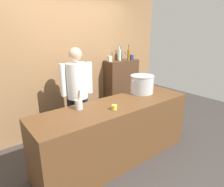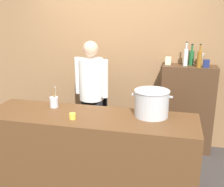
% 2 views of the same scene
% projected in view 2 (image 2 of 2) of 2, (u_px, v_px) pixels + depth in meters
% --- Properties ---
extents(ground_plane, '(8.00, 8.00, 0.00)m').
position_uv_depth(ground_plane, '(91.00, 183.00, 3.37)').
color(ground_plane, '#383330').
extents(brick_back_panel, '(4.40, 0.10, 3.00)m').
position_uv_depth(brick_back_panel, '(116.00, 47.00, 4.24)').
color(brick_back_panel, olive).
rests_on(brick_back_panel, ground_plane).
extents(prep_counter, '(2.45, 0.70, 0.90)m').
position_uv_depth(prep_counter, '(90.00, 151.00, 3.24)').
color(prep_counter, brown).
rests_on(prep_counter, ground_plane).
extents(bar_cabinet, '(0.76, 0.32, 1.30)m').
position_uv_depth(bar_cabinet, '(186.00, 109.00, 4.04)').
color(bar_cabinet, '#472D1C').
rests_on(bar_cabinet, ground_plane).
extents(chef, '(0.52, 0.39, 1.66)m').
position_uv_depth(chef, '(92.00, 91.00, 3.85)').
color(chef, black).
rests_on(chef, ground_plane).
extents(stockpot_large, '(0.45, 0.40, 0.30)m').
position_uv_depth(stockpot_large, '(152.00, 103.00, 3.06)').
color(stockpot_large, '#B7BABF').
rests_on(stockpot_large, prep_counter).
extents(utensil_crock, '(0.10, 0.10, 0.26)m').
position_uv_depth(utensil_crock, '(54.00, 102.00, 3.36)').
color(utensil_crock, '#B7BABF').
rests_on(utensil_crock, prep_counter).
extents(butter_jar, '(0.07, 0.07, 0.06)m').
position_uv_depth(butter_jar, '(72.00, 116.00, 3.00)').
color(butter_jar, yellow).
rests_on(butter_jar, prep_counter).
extents(wine_bottle_clear, '(0.06, 0.06, 0.33)m').
position_uv_depth(wine_bottle_clear, '(186.00, 57.00, 3.82)').
color(wine_bottle_clear, silver).
rests_on(wine_bottle_clear, bar_cabinet).
extents(wine_bottle_amber, '(0.06, 0.06, 0.32)m').
position_uv_depth(wine_bottle_amber, '(199.00, 59.00, 3.70)').
color(wine_bottle_amber, '#8C5919').
rests_on(wine_bottle_amber, bar_cabinet).
extents(wine_bottle_green, '(0.07, 0.07, 0.30)m').
position_uv_depth(wine_bottle_green, '(191.00, 57.00, 3.87)').
color(wine_bottle_green, '#1E592D').
rests_on(wine_bottle_green, bar_cabinet).
extents(wine_glass_tall, '(0.07, 0.07, 0.18)m').
position_uv_depth(wine_glass_tall, '(202.00, 57.00, 3.81)').
color(wine_glass_tall, silver).
rests_on(wine_glass_tall, bar_cabinet).
extents(spice_tin_cream, '(0.08, 0.08, 0.11)m').
position_uv_depth(spice_tin_cream, '(168.00, 61.00, 3.93)').
color(spice_tin_cream, beige).
rests_on(spice_tin_cream, bar_cabinet).
extents(spice_tin_navy, '(0.08, 0.08, 0.11)m').
position_uv_depth(spice_tin_navy, '(206.00, 63.00, 3.72)').
color(spice_tin_navy, navy).
rests_on(spice_tin_navy, bar_cabinet).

